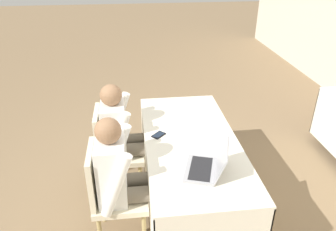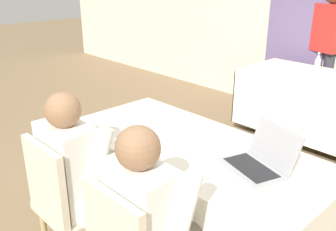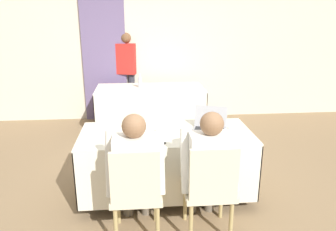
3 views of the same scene
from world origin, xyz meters
TOP-DOWN VIEW (x-y plane):
  - ground_plane at (0.00, 0.00)m, footprint 24.00×24.00m
  - wall_back at (0.00, 2.89)m, footprint 12.00×0.06m
  - curtain_panel at (-0.88, 2.83)m, footprint 0.77×0.04m
  - conference_table_near at (0.00, 0.00)m, footprint 1.78×0.81m
  - conference_table_far at (-0.09, 2.16)m, footprint 1.78×0.81m
  - laptop at (0.46, 0.03)m, footprint 0.42×0.40m
  - cell_phone at (-0.10, -0.28)m, footprint 0.14×0.14m
  - paper_beside_laptop at (-0.71, 0.20)m, footprint 0.32×0.36m
  - water_bottle at (-0.25, 2.19)m, footprint 0.06×0.06m
  - chair_near_left at (-0.32, -0.71)m, footprint 0.44×0.44m
  - chair_near_right at (0.32, -0.71)m, footprint 0.44×0.44m
  - person_checkered_shirt at (-0.32, -0.61)m, footprint 0.50×0.52m
  - person_white_shirt at (0.32, -0.61)m, footprint 0.50×0.52m
  - person_red_shirt at (-0.49, 2.86)m, footprint 0.38×0.29m

SIDE VIEW (x-z plane):
  - ground_plane at x=0.00m, z-range 0.00..0.00m
  - chair_near_left at x=-0.32m, z-range 0.04..0.94m
  - chair_near_right at x=0.32m, z-range 0.04..0.94m
  - conference_table_near at x=0.00m, z-range 0.19..0.93m
  - conference_table_far at x=-0.09m, z-range 0.19..0.93m
  - person_checkered_shirt at x=-0.32m, z-range 0.07..1.23m
  - person_white_shirt at x=0.32m, z-range 0.07..1.23m
  - paper_beside_laptop at x=-0.71m, z-range 0.74..0.74m
  - cell_phone at x=-0.10m, z-range 0.74..0.75m
  - laptop at x=0.46m, z-range 0.67..0.89m
  - water_bottle at x=-0.25m, z-range 0.72..0.96m
  - person_red_shirt at x=-0.49m, z-range 0.12..1.71m
  - curtain_panel at x=-0.88m, z-range 0.00..2.65m
  - wall_back at x=0.00m, z-range 0.00..2.70m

